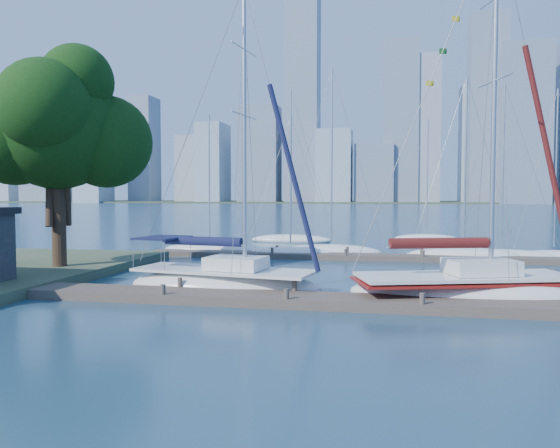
# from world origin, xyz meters

# --- Properties ---
(ground) EXTENTS (700.00, 700.00, 0.00)m
(ground) POSITION_xyz_m (0.00, 0.00, 0.00)
(ground) COLOR #173349
(ground) RESTS_ON ground
(near_dock) EXTENTS (26.00, 2.00, 0.40)m
(near_dock) POSITION_xyz_m (0.00, 0.00, 0.20)
(near_dock) COLOR #443A32
(near_dock) RESTS_ON ground
(far_dock) EXTENTS (30.00, 1.80, 0.36)m
(far_dock) POSITION_xyz_m (2.00, 16.00, 0.18)
(far_dock) COLOR #443A32
(far_dock) RESTS_ON ground
(far_shore) EXTENTS (800.00, 100.00, 1.50)m
(far_shore) POSITION_xyz_m (0.00, 320.00, 0.00)
(far_shore) COLOR #38472D
(far_shore) RESTS_ON ground
(tree) EXTENTS (9.26, 8.44, 12.20)m
(tree) POSITION_xyz_m (-13.67, 5.44, 8.19)
(tree) COLOR #302015
(tree) RESTS_ON ground
(sailboat_navy) EXTENTS (9.14, 4.22, 13.99)m
(sailboat_navy) POSITION_xyz_m (-3.44, 2.23, 1.06)
(sailboat_navy) COLOR silver
(sailboat_navy) RESTS_ON ground
(sailboat_maroon) EXTENTS (9.85, 5.70, 16.01)m
(sailboat_maroon) POSITION_xyz_m (6.88, 2.04, 1.20)
(sailboat_maroon) COLOR silver
(sailboat_maroon) RESTS_ON ground
(bg_boat_0) EXTENTS (7.50, 4.62, 10.76)m
(bg_boat_0) POSITION_xyz_m (-9.66, 18.74, 0.22)
(bg_boat_0) COLOR silver
(bg_boat_0) RESTS_ON ground
(bg_boat_1) EXTENTS (6.59, 2.91, 12.06)m
(bg_boat_1) POSITION_xyz_m (-3.03, 16.93, 0.25)
(bg_boat_1) COLOR silver
(bg_boat_1) RESTS_ON ground
(bg_boat_2) EXTENTS (7.49, 3.03, 13.82)m
(bg_boat_2) POSITION_xyz_m (-0.27, 18.34, 0.28)
(bg_boat_2) COLOR silver
(bg_boat_2) RESTS_ON ground
(bg_boat_3) EXTENTS (7.99, 5.35, 12.61)m
(bg_boat_3) POSITION_xyz_m (8.83, 17.47, 0.27)
(bg_boat_3) COLOR silver
(bg_boat_3) RESTS_ON ground
(bg_boat_4) EXTENTS (7.98, 3.21, 12.12)m
(bg_boat_4) POSITION_xyz_m (11.33, 18.02, 0.23)
(bg_boat_4) COLOR silver
(bg_boat_4) RESTS_ON ground
(bg_boat_5) EXTENTS (5.88, 3.33, 11.74)m
(bg_boat_5) POSITION_xyz_m (14.78, 18.52, 0.24)
(bg_boat_5) COLOR silver
(bg_boat_5) RESTS_ON ground
(bg_boat_6) EXTENTS (7.74, 5.09, 11.92)m
(bg_boat_6) POSITION_xyz_m (-5.09, 28.71, 0.24)
(bg_boat_6) COLOR silver
(bg_boat_6) RESTS_ON ground
(bg_boat_7) EXTENTS (6.13, 2.08, 11.86)m
(bg_boat_7) POSITION_xyz_m (7.38, 32.62, 0.24)
(bg_boat_7) COLOR silver
(bg_boat_7) RESTS_ON ground
(skyline) EXTENTS (502.78, 51.31, 118.59)m
(skyline) POSITION_xyz_m (23.64, 290.12, 35.73)
(skyline) COLOR #8498AB
(skyline) RESTS_ON ground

